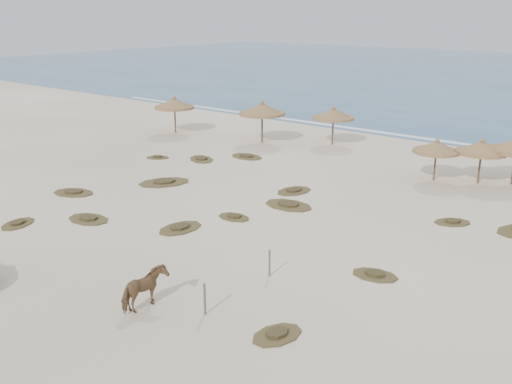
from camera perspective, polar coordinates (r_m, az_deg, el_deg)
ground at (r=23.26m, az=-6.92°, el=-5.80°), size 160.00×160.00×0.00m
foam_line at (r=44.52m, az=17.77°, el=4.92°), size 70.00×0.60×0.01m
palapa_0 at (r=45.33m, az=-8.16°, el=8.72°), size 4.01×4.01×2.93m
palapa_1 at (r=41.33m, az=0.62°, el=8.25°), size 4.39×4.39×3.13m
palapa_2 at (r=41.12m, az=7.75°, el=7.71°), size 3.94×3.94×2.83m
palapa_3 at (r=33.54m, az=17.61°, el=4.27°), size 3.15×3.15×2.46m
palapa_5 at (r=33.75m, az=21.66°, el=4.13°), size 2.91×2.91×2.60m
horse at (r=18.90m, az=-11.08°, el=-9.53°), size 0.77×1.64×1.37m
fence_post_near at (r=18.36m, az=-5.15°, el=-10.62°), size 0.10×0.10×1.08m
fence_post_far at (r=20.77m, az=1.36°, el=-7.11°), size 0.08×0.08×1.02m
scrub_0 at (r=31.61m, az=-17.79°, el=-0.03°), size 2.63×2.15×0.16m
scrub_1 at (r=32.30m, az=-9.17°, el=0.98°), size 3.05×3.41×0.16m
scrub_2 at (r=26.58m, az=-2.21°, el=-2.50°), size 1.67×1.14×0.16m
scrub_3 at (r=28.21m, az=3.26°, el=-1.29°), size 2.61×1.78×0.16m
scrub_4 at (r=21.39m, az=11.80°, el=-8.10°), size 1.90×1.43×0.16m
scrub_6 at (r=37.57m, az=-0.95°, el=3.58°), size 2.39×1.62×0.16m
scrub_7 at (r=27.42m, az=19.05°, el=-2.85°), size 1.96×1.93×0.16m
scrub_8 at (r=37.90m, az=-9.82°, el=3.44°), size 1.79×1.67×0.16m
scrub_9 at (r=25.47m, az=-7.60°, el=-3.57°), size 1.57×2.25×0.16m
scrub_11 at (r=27.43m, az=-16.42°, el=-2.59°), size 2.31×1.66×0.16m
scrub_12 at (r=17.45m, az=2.11°, el=-14.04°), size 1.49×1.91×0.16m
scrub_13 at (r=30.44m, az=3.81°, el=0.13°), size 1.80×2.36×0.16m
scrub_14 at (r=27.90m, az=-22.73°, el=-2.93°), size 1.67×2.03×0.16m
scrub_15 at (r=37.07m, az=-5.49°, el=3.31°), size 2.60×2.29×0.16m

